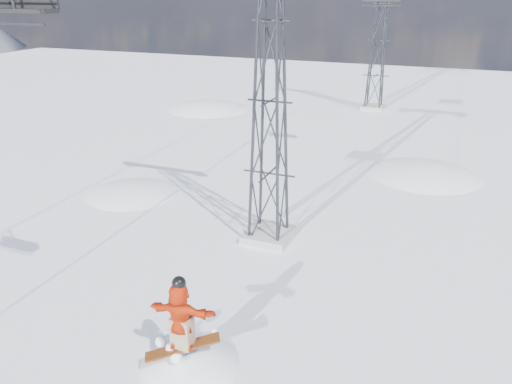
% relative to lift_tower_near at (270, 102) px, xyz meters
% --- Properties ---
extents(ground, '(120.00, 120.00, 0.00)m').
position_rel_lift_tower_near_xyz_m(ground, '(-0.80, -8.00, -5.47)').
color(ground, white).
rests_on(ground, ground).
extents(snow_terrain, '(39.00, 37.00, 22.00)m').
position_rel_lift_tower_near_xyz_m(snow_terrain, '(-5.57, 13.24, -15.06)').
color(snow_terrain, white).
rests_on(snow_terrain, ground).
extents(lift_tower_near, '(5.20, 1.80, 11.43)m').
position_rel_lift_tower_near_xyz_m(lift_tower_near, '(0.00, 0.00, 0.00)').
color(lift_tower_near, '#999999').
rests_on(lift_tower_near, ground).
extents(lift_tower_far, '(5.20, 1.80, 11.43)m').
position_rel_lift_tower_near_xyz_m(lift_tower_far, '(0.00, 25.00, 0.00)').
color(lift_tower_far, '#999999').
rests_on(lift_tower_far, ground).
extents(lift_chair_near, '(1.85, 0.53, 2.29)m').
position_rel_lift_tower_near_xyz_m(lift_chair_near, '(-2.20, -8.65, 3.55)').
color(lift_chair_near, black).
rests_on(lift_chair_near, ground).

